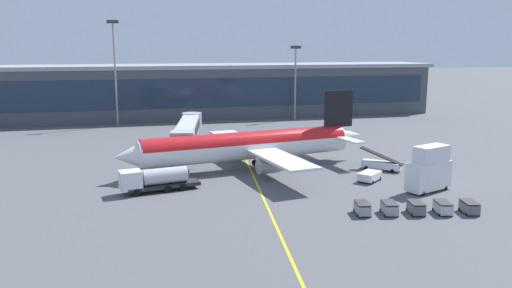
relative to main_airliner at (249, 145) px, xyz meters
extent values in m
plane|color=#515459|center=(1.52, -6.45, -3.94)|extent=(700.00, 700.00, 0.00)
cube|color=yellow|center=(-0.37, -4.45, -3.93)|extent=(9.95, 79.45, 0.01)
cube|color=#424751|center=(-11.17, 64.14, 2.86)|extent=(155.05, 18.99, 13.59)
cube|color=#1E2D42|center=(-11.17, 54.58, 3.54)|extent=(150.39, 0.16, 7.61)
cube|color=#99999E|center=(-11.17, 64.14, 10.15)|extent=(158.15, 19.37, 1.00)
cylinder|color=white|center=(-0.26, -0.04, -0.16)|extent=(34.98, 9.96, 4.19)
cylinder|color=red|center=(-0.26, -0.04, 0.22)|extent=(34.26, 9.68, 4.02)
cone|color=white|center=(-18.85, -3.21, -0.16)|extent=(4.80, 4.63, 3.98)
cone|color=white|center=(18.53, 3.15, 0.26)|extent=(5.56, 4.36, 3.56)
cube|color=black|center=(16.38, 2.79, 5.08)|extent=(5.43, 1.27, 6.29)
cube|color=white|center=(16.59, -1.43, 0.47)|extent=(3.10, 6.95, 0.24)
cube|color=white|center=(15.18, 6.83, 0.47)|extent=(3.10, 6.95, 0.24)
cube|color=white|center=(2.79, -9.06, -0.47)|extent=(7.18, 15.20, 0.40)
cube|color=white|center=(-0.36, 9.47, -0.47)|extent=(7.18, 15.20, 0.40)
cylinder|color=#939399|center=(1.36, -6.63, -1.92)|extent=(3.57, 2.81, 2.31)
cylinder|color=#939399|center=(-0.91, 6.71, -1.92)|extent=(3.57, 2.81, 2.31)
cylinder|color=black|center=(-12.60, -2.14, -3.44)|extent=(1.05, 0.56, 1.00)
cylinder|color=slate|center=(-12.60, -2.14, -2.59)|extent=(0.20, 0.20, 1.68)
cylinder|color=black|center=(2.11, -1.55, -3.44)|extent=(1.05, 0.56, 1.00)
cylinder|color=slate|center=(2.11, -1.55, -2.59)|extent=(0.20, 0.20, 1.68)
cylinder|color=black|center=(1.48, 2.16, -3.44)|extent=(1.05, 0.56, 1.00)
cylinder|color=slate|center=(1.48, 2.16, -2.59)|extent=(0.20, 0.20, 1.68)
cube|color=#B2B7BC|center=(-8.60, 11.03, 1.14)|extent=(6.84, 21.79, 2.80)
cube|color=#232328|center=(-8.55, 11.02, 1.14)|extent=(6.33, 18.41, 1.54)
cube|color=#9EA3A8|center=(-10.55, 0.41, 1.14)|extent=(4.12, 3.80, 2.94)
cylinder|color=#4C4C51|center=(-10.55, 0.41, -2.10)|extent=(0.70, 0.70, 3.68)
cube|color=#262628|center=(-10.55, 0.41, -3.79)|extent=(2.09, 2.09, 0.30)
cylinder|color=gray|center=(-6.66, 21.65, 1.14)|extent=(3.90, 3.90, 3.08)
cylinder|color=gray|center=(-6.66, 21.65, -2.10)|extent=(1.80, 1.80, 3.68)
cube|color=#232326|center=(-14.24, -9.23, -3.19)|extent=(10.29, 4.30, 0.50)
cube|color=silver|center=(-18.57, -10.04, -1.94)|extent=(3.21, 2.97, 2.50)
cube|color=black|center=(-19.81, -10.27, -1.44)|extent=(0.58, 2.29, 1.12)
cylinder|color=#B7BABF|center=(-13.97, -9.18, -1.84)|extent=(6.30, 3.27, 2.20)
cylinder|color=black|center=(-17.80, -11.10, -3.44)|extent=(1.05, 0.53, 1.00)
cylinder|color=black|center=(-18.24, -8.77, -3.44)|extent=(1.05, 0.53, 1.00)
cylinder|color=black|center=(-13.73, -10.34, -3.44)|extent=(1.05, 0.53, 1.00)
cylinder|color=black|center=(-14.17, -8.00, -3.44)|extent=(1.05, 0.53, 1.00)
cylinder|color=black|center=(-11.66, -9.95, -3.44)|extent=(1.05, 0.53, 1.00)
cylinder|color=black|center=(-12.10, -7.62, -3.44)|extent=(1.05, 0.53, 1.00)
cube|color=white|center=(15.49, -11.48, -3.09)|extent=(4.40, 4.18, 1.10)
cube|color=black|center=(14.75, -12.08, -2.89)|extent=(2.34, 2.45, 0.33)
cylinder|color=black|center=(15.11, -13.12, -3.64)|extent=(0.62, 0.57, 0.60)
cylinder|color=black|center=(13.81, -11.51, -3.64)|extent=(0.62, 0.57, 0.60)
cylinder|color=black|center=(17.18, -11.44, -3.64)|extent=(0.62, 0.57, 0.60)
cylinder|color=black|center=(15.87, -9.84, -3.64)|extent=(0.62, 0.57, 0.60)
cube|color=white|center=(20.41, -5.58, -3.09)|extent=(5.63, 5.54, 1.10)
cube|color=black|center=(20.41, -5.58, -1.64)|extent=(5.88, 5.76, 2.38)
cylinder|color=black|center=(22.51, -6.43, -3.64)|extent=(0.60, 0.60, 0.60)
cylinder|color=black|center=(21.32, -7.65, -3.64)|extent=(0.60, 0.60, 0.60)
cylinder|color=black|center=(19.50, -3.50, -3.64)|extent=(0.60, 0.60, 0.60)
cylinder|color=black|center=(18.31, -4.73, -3.64)|extent=(0.60, 0.60, 0.60)
cube|color=white|center=(20.95, -18.01, -1.74)|extent=(7.24, 4.67, 3.80)
cube|color=silver|center=(21.27, -17.90, 1.26)|extent=(5.60, 3.97, 2.20)
cylinder|color=black|center=(19.09, -19.88, -3.64)|extent=(0.65, 0.44, 0.60)
cylinder|color=black|center=(18.33, -17.77, -3.64)|extent=(0.65, 0.44, 0.60)
cylinder|color=black|center=(23.57, -18.26, -3.64)|extent=(0.65, 0.44, 0.60)
cylinder|color=black|center=(22.80, -16.14, -3.64)|extent=(0.65, 0.44, 0.60)
cube|color=gray|center=(7.93, -24.93, -3.21)|extent=(2.00, 2.85, 1.10)
cube|color=#333338|center=(7.93, -24.93, -2.51)|extent=(2.04, 2.91, 0.10)
cylinder|color=black|center=(7.41, -23.76, -3.76)|extent=(0.19, 0.38, 0.36)
cylinder|color=black|center=(8.88, -24.06, -3.76)|extent=(0.19, 0.38, 0.36)
cylinder|color=black|center=(6.99, -25.79, -3.76)|extent=(0.19, 0.38, 0.36)
cylinder|color=black|center=(8.45, -26.10, -3.76)|extent=(0.19, 0.38, 0.36)
cube|color=gray|center=(11.07, -25.58, -3.21)|extent=(2.00, 2.85, 1.10)
cube|color=#333338|center=(11.07, -25.58, -2.51)|extent=(2.04, 2.91, 0.10)
cylinder|color=black|center=(10.55, -24.41, -3.76)|extent=(0.19, 0.38, 0.36)
cylinder|color=black|center=(12.01, -24.72, -3.76)|extent=(0.19, 0.38, 0.36)
cylinder|color=black|center=(10.12, -26.45, -3.76)|extent=(0.19, 0.38, 0.36)
cylinder|color=black|center=(11.59, -26.76, -3.76)|extent=(0.19, 0.38, 0.36)
cube|color=#595B60|center=(14.20, -26.24, -3.21)|extent=(2.00, 2.85, 1.10)
cube|color=#333338|center=(14.20, -26.24, -2.51)|extent=(2.04, 2.91, 0.10)
cylinder|color=black|center=(13.68, -25.07, -3.76)|extent=(0.19, 0.38, 0.36)
cylinder|color=black|center=(15.14, -25.38, -3.76)|extent=(0.19, 0.38, 0.36)
cylinder|color=black|center=(13.25, -27.11, -3.76)|extent=(0.19, 0.38, 0.36)
cylinder|color=black|center=(14.72, -27.41, -3.76)|extent=(0.19, 0.38, 0.36)
cube|color=#B2B7BC|center=(17.33, -26.90, -3.21)|extent=(2.00, 2.85, 1.10)
cube|color=#333338|center=(17.33, -26.90, -2.51)|extent=(2.04, 2.91, 0.10)
cylinder|color=black|center=(16.81, -25.73, -3.76)|extent=(0.19, 0.38, 0.36)
cylinder|color=black|center=(18.28, -26.04, -3.76)|extent=(0.19, 0.38, 0.36)
cylinder|color=black|center=(16.38, -27.76, -3.76)|extent=(0.19, 0.38, 0.36)
cylinder|color=black|center=(17.85, -28.07, -3.76)|extent=(0.19, 0.38, 0.36)
cube|color=#595B60|center=(20.46, -27.56, -3.21)|extent=(2.00, 2.85, 1.10)
cube|color=#333338|center=(20.46, -27.56, -2.51)|extent=(2.04, 2.91, 0.10)
cylinder|color=black|center=(19.94, -26.39, -3.76)|extent=(0.19, 0.38, 0.36)
cylinder|color=black|center=(21.41, -26.69, -3.76)|extent=(0.19, 0.38, 0.36)
cylinder|color=black|center=(19.51, -28.42, -3.76)|extent=(0.19, 0.38, 0.36)
cylinder|color=black|center=(20.98, -28.73, -3.76)|extent=(0.19, 0.38, 0.36)
cylinder|color=gray|center=(24.77, 52.14, 5.52)|extent=(0.44, 0.44, 18.92)
cube|color=#333338|center=(24.77, 52.14, 15.39)|extent=(2.80, 0.50, 0.80)
cylinder|color=gray|center=(-21.74, 52.14, 8.56)|extent=(0.44, 0.44, 24.98)
cube|color=#333338|center=(-21.74, 52.14, 21.45)|extent=(2.80, 0.50, 0.80)
camera|label=1|loc=(-17.70, -76.86, 15.54)|focal=35.23mm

